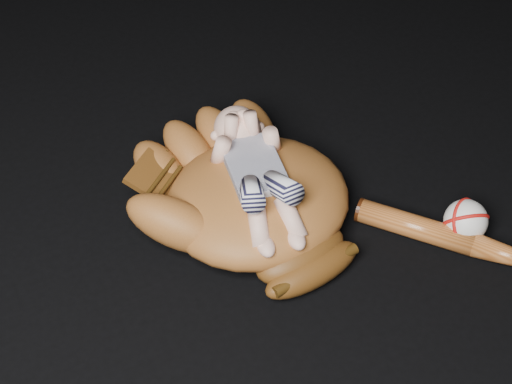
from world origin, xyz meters
TOP-DOWN VIEW (x-y plane):
  - baseball_glove at (-0.12, 0.18)m, footprint 0.48×0.53m
  - newborn_baby at (-0.12, 0.18)m, footprint 0.22×0.36m
  - baseball_bat at (0.20, -0.09)m, footprint 0.33×0.41m
  - baseball at (0.19, -0.03)m, footprint 0.08×0.08m

SIDE VIEW (x-z plane):
  - baseball_bat at x=0.20m, z-range 0.00..0.05m
  - baseball at x=0.19m, z-range 0.00..0.08m
  - baseball_glove at x=-0.12m, z-range 0.00..0.15m
  - newborn_baby at x=-0.12m, z-range 0.06..0.19m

